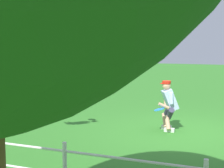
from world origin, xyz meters
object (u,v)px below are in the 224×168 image
at_px(frisbee_held, 159,109).
at_px(dog, 49,72).
at_px(person, 168,104).
at_px(frisbee_flying, 56,56).

bearing_deg(frisbee_held, dog, 26.30).
bearing_deg(frisbee_held, person, -113.70).
relative_size(person, dog, 1.41).
relative_size(dog, frisbee_flying, 3.75).
bearing_deg(person, dog, 3.08).
distance_m(dog, frisbee_flying, 0.42).
height_order(person, frisbee_flying, frisbee_flying).
bearing_deg(frisbee_flying, person, -149.85).
height_order(dog, frisbee_held, dog).
bearing_deg(person, frisbee_held, 38.35).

